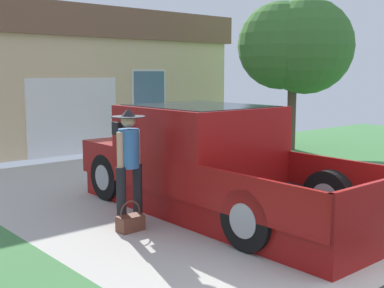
{
  "coord_description": "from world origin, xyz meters",
  "views": [
    {
      "loc": [
        -5.13,
        -2.43,
        2.2
      ],
      "look_at": [
        -0.12,
        3.31,
        1.11
      ],
      "focal_mm": 46.96,
      "sensor_mm": 36.0,
      "label": 1
    }
  ],
  "objects_px": {
    "neighbor_tree": "(295,45)",
    "wheeled_trash_bin": "(174,130)",
    "person_with_hat": "(129,159)",
    "handbag": "(130,222)",
    "house_with_garage": "(46,78)",
    "pickup_truck": "(204,163)"
  },
  "relations": [
    {
      "from": "neighbor_tree",
      "to": "wheeled_trash_bin",
      "type": "distance_m",
      "value": 4.13
    },
    {
      "from": "person_with_hat",
      "to": "wheeled_trash_bin",
      "type": "xyz_separation_m",
      "value": [
        4.82,
        4.91,
        -0.37
      ]
    },
    {
      "from": "person_with_hat",
      "to": "handbag",
      "type": "xyz_separation_m",
      "value": [
        -0.14,
        -0.21,
        -0.86
      ]
    },
    {
      "from": "handbag",
      "to": "house_with_garage",
      "type": "relative_size",
      "value": 0.04
    },
    {
      "from": "person_with_hat",
      "to": "wheeled_trash_bin",
      "type": "bearing_deg",
      "value": 33.61
    },
    {
      "from": "pickup_truck",
      "to": "neighbor_tree",
      "type": "relative_size",
      "value": 1.24
    },
    {
      "from": "person_with_hat",
      "to": "handbag",
      "type": "height_order",
      "value": "person_with_hat"
    },
    {
      "from": "handbag",
      "to": "neighbor_tree",
      "type": "relative_size",
      "value": 0.1
    },
    {
      "from": "neighbor_tree",
      "to": "wheeled_trash_bin",
      "type": "xyz_separation_m",
      "value": [
        -2.8,
        1.94,
        -2.34
      ]
    },
    {
      "from": "pickup_truck",
      "to": "house_with_garage",
      "type": "distance_m",
      "value": 9.87
    },
    {
      "from": "pickup_truck",
      "to": "person_with_hat",
      "type": "relative_size",
      "value": 3.12
    },
    {
      "from": "person_with_hat",
      "to": "handbag",
      "type": "bearing_deg",
      "value": -134.75
    },
    {
      "from": "neighbor_tree",
      "to": "wheeled_trash_bin",
      "type": "height_order",
      "value": "neighbor_tree"
    },
    {
      "from": "pickup_truck",
      "to": "handbag",
      "type": "height_order",
      "value": "pickup_truck"
    },
    {
      "from": "handbag",
      "to": "house_with_garage",
      "type": "height_order",
      "value": "house_with_garage"
    },
    {
      "from": "person_with_hat",
      "to": "handbag",
      "type": "relative_size",
      "value": 3.93
    },
    {
      "from": "handbag",
      "to": "wheeled_trash_bin",
      "type": "distance_m",
      "value": 7.14
    },
    {
      "from": "pickup_truck",
      "to": "wheeled_trash_bin",
      "type": "bearing_deg",
      "value": 56.21
    },
    {
      "from": "wheeled_trash_bin",
      "to": "house_with_garage",
      "type": "bearing_deg",
      "value": 108.46
    },
    {
      "from": "wheeled_trash_bin",
      "to": "person_with_hat",
      "type": "bearing_deg",
      "value": -134.45
    },
    {
      "from": "handbag",
      "to": "house_with_garage",
      "type": "xyz_separation_m",
      "value": [
        3.39,
        9.79,
        1.9
      ]
    },
    {
      "from": "handbag",
      "to": "house_with_garage",
      "type": "bearing_deg",
      "value": 70.88
    }
  ]
}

